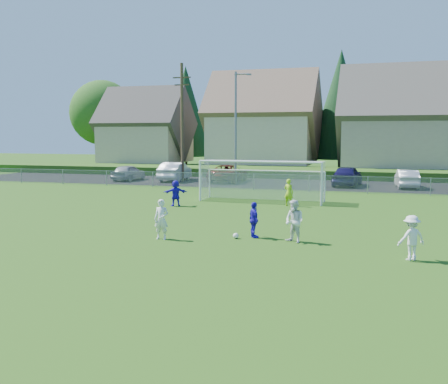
# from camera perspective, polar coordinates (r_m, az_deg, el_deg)

# --- Properties ---
(ground) EXTENTS (160.00, 160.00, 0.00)m
(ground) POSITION_cam_1_polar(r_m,az_deg,el_deg) (16.88, -8.00, -7.59)
(ground) COLOR #193D0C
(ground) RESTS_ON ground
(asphalt_lot) EXTENTS (60.00, 60.00, 0.00)m
(asphalt_lot) POSITION_cam_1_polar(r_m,az_deg,el_deg) (43.10, 7.57, 0.87)
(asphalt_lot) COLOR black
(asphalt_lot) RESTS_ON ground
(grass_embankment) EXTENTS (70.00, 6.00, 0.80)m
(grass_embankment) POSITION_cam_1_polar(r_m,az_deg,el_deg) (50.46, 8.96, 2.08)
(grass_embankment) COLOR #1E420F
(grass_embankment) RESTS_ON ground
(soccer_ball) EXTENTS (0.22, 0.22, 0.22)m
(soccer_ball) POSITION_cam_1_polar(r_m,az_deg,el_deg) (20.41, 1.29, -4.79)
(soccer_ball) COLOR white
(soccer_ball) RESTS_ON ground
(player_white_a) EXTENTS (0.59, 0.40, 1.55)m
(player_white_a) POSITION_cam_1_polar(r_m,az_deg,el_deg) (20.33, -6.83, -2.97)
(player_white_a) COLOR white
(player_white_a) RESTS_ON ground
(player_white_b) EXTENTS (0.99, 0.93, 1.61)m
(player_white_b) POSITION_cam_1_polar(r_m,az_deg,el_deg) (19.74, 7.67, -3.18)
(player_white_b) COLOR white
(player_white_b) RESTS_ON ground
(player_white_c) EXTENTS (1.08, 0.95, 1.46)m
(player_white_c) POSITION_cam_1_polar(r_m,az_deg,el_deg) (17.91, 19.73, -4.71)
(player_white_c) COLOR white
(player_white_c) RESTS_ON ground
(player_blue_a) EXTENTS (0.74, 0.89, 1.42)m
(player_blue_a) POSITION_cam_1_polar(r_m,az_deg,el_deg) (20.51, 3.28, -3.05)
(player_blue_a) COLOR #2514C0
(player_blue_a) RESTS_ON ground
(player_blue_b) EXTENTS (1.38, 1.10, 1.47)m
(player_blue_b) POSITION_cam_1_polar(r_m,az_deg,el_deg) (29.68, -5.29, -0.12)
(player_blue_b) COLOR #2514C0
(player_blue_b) RESTS_ON ground
(goalkeeper) EXTENTS (0.66, 0.54, 1.54)m
(goalkeeper) POSITION_cam_1_polar(r_m,az_deg,el_deg) (29.78, 7.06, -0.05)
(goalkeeper) COLOR #A0D519
(goalkeeper) RESTS_ON ground
(car_a) EXTENTS (1.70, 4.12, 1.40)m
(car_a) POSITION_cam_1_polar(r_m,az_deg,el_deg) (46.92, -10.38, 2.11)
(car_a) COLOR #95989C
(car_a) RESTS_ON ground
(car_b) EXTENTS (2.12, 5.05, 1.62)m
(car_b) POSITION_cam_1_polar(r_m,az_deg,el_deg) (45.96, -5.37, 2.24)
(car_b) COLOR silver
(car_b) RESTS_ON ground
(car_c) EXTENTS (2.45, 5.27, 1.46)m
(car_c) POSITION_cam_1_polar(r_m,az_deg,el_deg) (44.56, 0.45, 2.04)
(car_c) COLOR #540A09
(car_c) RESTS_ON ground
(car_e) EXTENTS (2.31, 4.87, 1.61)m
(car_e) POSITION_cam_1_polar(r_m,az_deg,el_deg) (42.18, 13.26, 1.73)
(car_e) COLOR #15113D
(car_e) RESTS_ON ground
(car_f) EXTENTS (1.76, 4.30, 1.39)m
(car_f) POSITION_cam_1_polar(r_m,az_deg,el_deg) (41.97, 19.27, 1.37)
(car_f) COLOR silver
(car_f) RESTS_ON ground
(soccer_goal) EXTENTS (7.42, 1.90, 2.50)m
(soccer_goal) POSITION_cam_1_polar(r_m,az_deg,el_deg) (31.76, 4.23, 1.93)
(soccer_goal) COLOR white
(soccer_goal) RESTS_ON ground
(chainlink_fence) EXTENTS (52.06, 0.06, 1.20)m
(chainlink_fence) POSITION_cam_1_polar(r_m,az_deg,el_deg) (37.65, 6.21, 1.06)
(chainlink_fence) COLOR gray
(chainlink_fence) RESTS_ON ground
(streetlight) EXTENTS (1.38, 0.18, 9.00)m
(streetlight) POSITION_cam_1_polar(r_m,az_deg,el_deg) (42.41, 1.34, 7.37)
(streetlight) COLOR slate
(streetlight) RESTS_ON ground
(utility_pole) EXTENTS (1.60, 0.26, 10.00)m
(utility_pole) POSITION_cam_1_polar(r_m,az_deg,el_deg) (44.98, -4.58, 7.68)
(utility_pole) COLOR #473321
(utility_pole) RESTS_ON ground
(houses_row) EXTENTS (53.90, 11.45, 13.27)m
(houses_row) POSITION_cam_1_polar(r_m,az_deg,el_deg) (57.62, 12.10, 9.43)
(houses_row) COLOR tan
(houses_row) RESTS_ON ground
(tree_row) EXTENTS (65.98, 12.36, 13.80)m
(tree_row) POSITION_cam_1_polar(r_m,az_deg,el_deg) (63.92, 11.74, 8.73)
(tree_row) COLOR #382616
(tree_row) RESTS_ON ground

